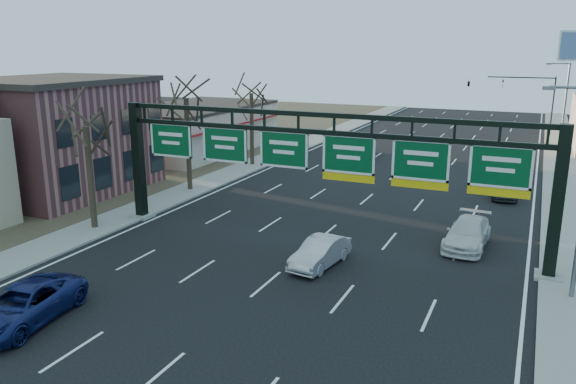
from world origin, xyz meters
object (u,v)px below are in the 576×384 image
at_px(sign_gantry, 318,161).
at_px(car_white_wagon, 468,233).
at_px(car_blue_suv, 23,305).
at_px(car_silver_sedan, 320,253).

height_order(sign_gantry, car_white_wagon, sign_gantry).
height_order(car_blue_suv, car_white_wagon, car_blue_suv).
bearing_deg(sign_gantry, car_silver_sedan, -66.30).
distance_m(sign_gantry, car_white_wagon, 8.96).
xyz_separation_m(sign_gantry, car_white_wagon, (7.52, 2.92, -3.90)).
bearing_deg(car_silver_sedan, car_blue_suv, -121.53).
xyz_separation_m(car_silver_sedan, car_white_wagon, (6.24, 5.83, 0.05)).
bearing_deg(car_blue_suv, car_white_wagon, 40.01).
bearing_deg(car_silver_sedan, car_white_wagon, 50.99).
bearing_deg(car_white_wagon, car_silver_sedan, -134.70).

